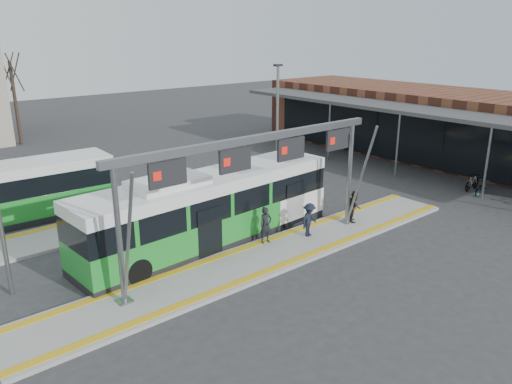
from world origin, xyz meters
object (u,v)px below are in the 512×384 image
Objects in this scene: hero_bus at (209,210)px; passenger_b at (354,206)px; gantry at (259,161)px; passenger_c at (309,220)px; passenger_a at (266,225)px.

hero_bus is 8.11× the size of passenger_b.
hero_bus is (-0.68, 2.63, -2.70)m from gantry.
gantry is 4.59m from passenger_c.
passenger_a is (1.08, 0.77, -3.31)m from gantry.
passenger_b is at bearing -14.96° from passenger_c.
passenger_a is 5.21m from passenger_b.
passenger_b is at bearing -0.63° from gantry.
passenger_c is (-3.10, 0.12, 0.00)m from passenger_b.
hero_bus reaches higher than passenger_b.
passenger_a is 2.17m from passenger_c.
gantry reaches higher than passenger_b.
passenger_c is (3.13, 0.05, -3.35)m from gantry.
passenger_c is at bearing 0.99° from gantry.
gantry is 1.01× the size of hero_bus.
passenger_b is (6.90, -2.70, -0.66)m from hero_bus.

